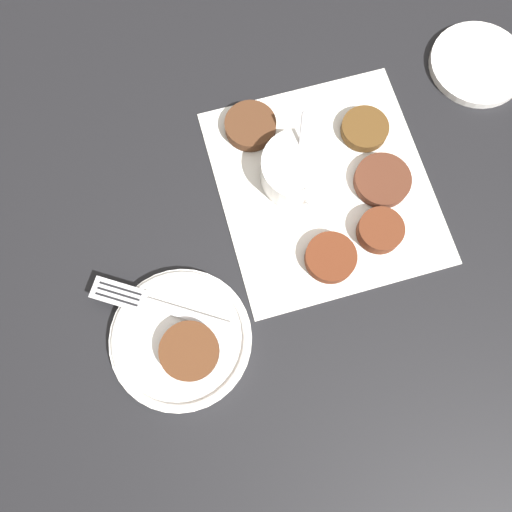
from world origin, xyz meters
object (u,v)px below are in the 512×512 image
object	(u,v)px
sauce_bowl	(298,171)
serving_plate	(181,339)
extra_saucer	(478,64)
fork	(146,302)
fritter_on_plate	(189,351)

from	to	relation	value
sauce_bowl	serving_plate	size ratio (longest dim) A/B	0.63
serving_plate	extra_saucer	world-z (taller)	serving_plate
fork	extra_saucer	world-z (taller)	fork
serving_plate	fork	distance (m)	0.06
fritter_on_plate	fork	xyz separation A→B (m)	(-0.07, -0.04, -0.01)
fritter_on_plate	fork	distance (m)	0.08
serving_plate	fritter_on_plate	xyz separation A→B (m)	(0.02, 0.01, 0.02)
extra_saucer	serving_plate	bearing A→B (deg)	-58.96
sauce_bowl	extra_saucer	distance (m)	0.33
serving_plate	fork	world-z (taller)	fork
fork	fritter_on_plate	bearing A→B (deg)	30.70
fritter_on_plate	extra_saucer	size ratio (longest dim) A/B	0.51
serving_plate	fork	xyz separation A→B (m)	(-0.05, -0.03, 0.01)
extra_saucer	fork	bearing A→B (deg)	-65.00
fritter_on_plate	extra_saucer	distance (m)	0.59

